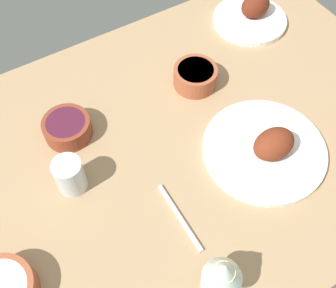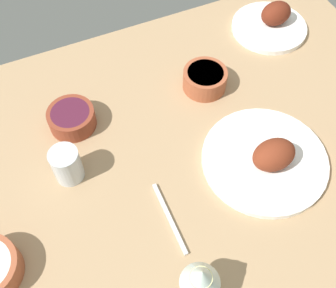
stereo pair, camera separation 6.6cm
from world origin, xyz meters
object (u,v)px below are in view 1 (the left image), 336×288
object	(u,v)px
bowl_soup	(195,76)
spoon_loose	(180,217)
bowl_onions	(67,128)
plate_far_side	(267,148)
wine_glass	(223,273)
water_tumbler	(70,175)
plate_center_main	(252,15)

from	to	relation	value
bowl_soup	spoon_loose	bearing A→B (deg)	-128.08
bowl_onions	spoon_loose	distance (cm)	35.31
plate_far_side	bowl_soup	world-z (taller)	plate_far_side
plate_far_side	wine_glass	distance (cm)	35.55
water_tumbler	bowl_onions	bearing A→B (deg)	70.25
spoon_loose	water_tumbler	bearing A→B (deg)	41.09
plate_far_side	water_tumbler	xyz separation A→B (cm)	(-43.24, 15.88, 2.49)
plate_far_side	plate_center_main	bearing A→B (deg)	56.60
wine_glass	plate_far_side	bearing A→B (deg)	35.67
plate_far_side	plate_center_main	xyz separation A→B (cm)	(26.47, 40.13, 0.29)
plate_far_side	wine_glass	size ratio (longest dim) A/B	2.13
plate_center_main	water_tumbler	world-z (taller)	water_tumbler
bowl_soup	water_tumbler	xyz separation A→B (cm)	(-40.89, -11.61, 1.45)
water_tumbler	spoon_loose	bearing A→B (deg)	-49.82
plate_center_main	bowl_soup	world-z (taller)	plate_center_main
wine_glass	water_tumbler	xyz separation A→B (cm)	(-15.09, 36.08, -5.47)
bowl_onions	water_tumbler	size ratio (longest dim) A/B	1.31
bowl_onions	water_tumbler	xyz separation A→B (cm)	(-4.94, -13.76, 1.72)
plate_far_side	bowl_soup	size ratio (longest dim) A/B	2.56
bowl_soup	bowl_onions	xyz separation A→B (cm)	(-35.95, 2.15, -0.27)
bowl_soup	spoon_loose	distance (cm)	39.64
plate_far_side	water_tumbler	world-z (taller)	water_tumbler
plate_center_main	bowl_onions	world-z (taller)	plate_center_main
plate_center_main	bowl_onions	distance (cm)	65.61
bowl_onions	plate_center_main	bearing A→B (deg)	9.21
plate_far_side	bowl_soup	distance (cm)	27.60
wine_glass	spoon_loose	xyz separation A→B (cm)	(1.40, 16.55, -9.53)
bowl_onions	wine_glass	bearing A→B (deg)	-78.49
spoon_loose	plate_center_main	bearing A→B (deg)	-49.64
spoon_loose	bowl_onions	bearing A→B (deg)	20.05
water_tumbler	spoon_loose	xyz separation A→B (cm)	(16.49, -19.53, -4.06)
water_tumbler	spoon_loose	size ratio (longest dim) A/B	0.50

